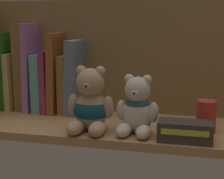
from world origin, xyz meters
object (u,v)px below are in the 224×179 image
at_px(book_7, 67,83).
at_px(teddy_bear_larger, 90,106).
at_px(book_4, 43,82).
at_px(book_5, 52,80).
at_px(book_8, 77,76).
at_px(book_1, 17,80).
at_px(book_6, 59,72).
at_px(small_product_box, 185,131).
at_px(book_2, 25,67).
at_px(pillar_candle, 206,116).
at_px(teddy_bear_smaller, 137,109).
at_px(book_3, 34,67).
at_px(book_0, 8,70).

xyz_separation_m(book_7, teddy_bear_larger, (0.12, -0.17, -0.02)).
distance_m(book_4, book_5, 0.03).
bearing_deg(book_8, book_4, 180.00).
relative_size(book_1, book_8, 0.80).
relative_size(book_1, book_4, 1.00).
height_order(book_1, book_4, same).
bearing_deg(teddy_bear_larger, book_6, 131.20).
xyz_separation_m(book_7, book_8, (0.03, 0.00, 0.02)).
relative_size(book_6, book_8, 1.09).
distance_m(book_6, book_7, 0.04).
bearing_deg(teddy_bear_larger, book_1, 149.33).
xyz_separation_m(teddy_bear_larger, small_product_box, (0.22, -0.03, -0.04)).
bearing_deg(book_2, book_5, 0.00).
height_order(book_2, pillar_candle, book_2).
bearing_deg(teddy_bear_smaller, book_3, 153.87).
relative_size(book_2, book_4, 1.52).
relative_size(book_2, book_3, 1.00).
relative_size(book_0, teddy_bear_smaller, 1.63).
distance_m(book_1, book_3, 0.07).
height_order(book_2, book_4, book_2).
distance_m(book_1, pillar_candle, 0.56).
height_order(book_0, book_1, book_0).
xyz_separation_m(book_4, book_8, (0.10, 0.00, 0.02)).
distance_m(book_5, pillar_candle, 0.45).
relative_size(book_3, book_4, 1.52).
relative_size(teddy_bear_larger, pillar_candle, 2.06).
bearing_deg(book_5, book_8, 0.00).
distance_m(book_0, book_5, 0.14).
bearing_deg(teddy_bear_larger, book_4, 139.41).
relative_size(book_6, teddy_bear_smaller, 1.63).
height_order(book_0, pillar_candle, book_0).
bearing_deg(book_0, book_2, 0.00).
height_order(book_2, teddy_bear_smaller, book_2).
distance_m(book_1, book_8, 0.19).
bearing_deg(book_4, book_1, 180.00).
distance_m(teddy_bear_larger, small_product_box, 0.23).
relative_size(book_6, small_product_box, 1.92).
height_order(book_0, book_5, book_0).
bearing_deg(book_7, book_3, 180.00).
height_order(book_1, teddy_bear_smaller, book_1).
distance_m(book_4, small_product_box, 0.46).
bearing_deg(book_3, book_8, 0.00).
xyz_separation_m(teddy_bear_smaller, pillar_candle, (0.16, 0.05, -0.02)).
bearing_deg(teddy_bear_larger, book_5, 135.34).
relative_size(teddy_bear_larger, teddy_bear_smaller, 1.13).
xyz_separation_m(book_3, book_5, (0.05, 0.00, -0.04)).
height_order(book_1, book_7, book_1).
bearing_deg(book_5, pillar_candle, -14.50).
height_order(book_5, book_7, book_5).
bearing_deg(book_2, teddy_bear_larger, -33.52).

